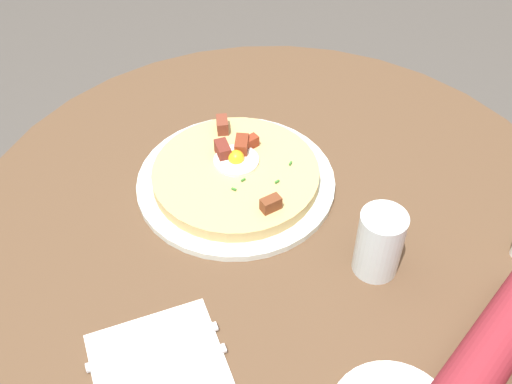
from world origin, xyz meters
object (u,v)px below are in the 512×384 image
object	(u,v)px
fork	(160,370)
water_glass	(379,243)
knife	(153,347)
pizza_plate	(236,182)
breakfast_pizza	(236,173)
dining_table	(275,279)

from	to	relation	value
fork	water_glass	distance (m)	0.35
knife	water_glass	bearing A→B (deg)	2.96
pizza_plate	fork	xyz separation A→B (m)	(-0.20, -0.30, 0.00)
pizza_plate	breakfast_pizza	xyz separation A→B (m)	(0.00, 0.00, 0.02)
dining_table	knife	size ratio (longest dim) A/B	5.68
dining_table	pizza_plate	bearing A→B (deg)	113.55
fork	water_glass	world-z (taller)	water_glass
breakfast_pizza	water_glass	world-z (taller)	water_glass
pizza_plate	fork	bearing A→B (deg)	-122.79
breakfast_pizza	pizza_plate	bearing A→B (deg)	-114.11
dining_table	fork	world-z (taller)	fork
breakfast_pizza	knife	size ratio (longest dim) A/B	1.56
pizza_plate	dining_table	bearing A→B (deg)	-66.45
dining_table	fork	bearing A→B (deg)	-138.44
fork	water_glass	bearing A→B (deg)	8.88
fork	water_glass	xyz separation A→B (m)	(0.34, 0.07, 0.05)
knife	water_glass	size ratio (longest dim) A/B	1.63
pizza_plate	breakfast_pizza	size ratio (longest dim) A/B	1.20
fork	water_glass	size ratio (longest dim) A/B	1.63
water_glass	dining_table	bearing A→B (deg)	127.05
knife	water_glass	distance (m)	0.35
pizza_plate	water_glass	distance (m)	0.28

